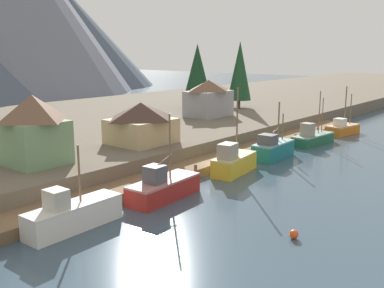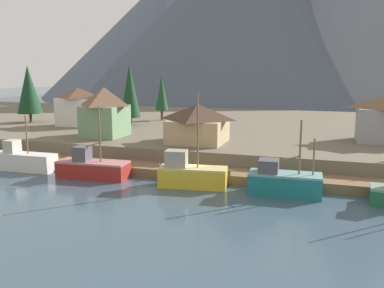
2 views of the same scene
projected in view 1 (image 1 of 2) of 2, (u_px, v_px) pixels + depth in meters
ground_plane at (108, 152)px, 64.81m from camera, size 400.00×400.00×1.00m
dock at (205, 165)px, 53.37m from camera, size 80.00×4.00×1.60m
shoreline_bank at (59, 131)px, 71.94m from camera, size 400.00×56.00×2.50m
mountain_far_ridge at (50, 28)px, 178.36m from camera, size 81.94×81.94×45.73m
fishing_boat_white at (73, 215)px, 35.07m from camera, size 8.24×2.48×6.71m
fishing_boat_red at (163, 188)px, 42.28m from camera, size 8.19×3.33×8.11m
fishing_boat_yellow at (233, 162)px, 51.04m from camera, size 7.26×3.42×9.83m
fishing_boat_teal at (273, 149)px, 58.30m from camera, size 7.02×3.02×7.38m
fishing_boat_green at (312, 138)px, 67.07m from camera, size 8.39×3.40×7.98m
fishing_boat_orange at (342, 128)px, 75.54m from camera, size 6.90×3.81×8.12m
house_green at (34, 129)px, 45.01m from camera, size 5.75×6.06×7.15m
house_tan at (141, 122)px, 55.55m from camera, size 7.51×7.10×5.14m
house_grey at (208, 98)px, 78.53m from camera, size 8.23×5.83×6.44m
conifer_mid_left at (240, 71)px, 89.88m from camera, size 4.81×4.81×13.37m
conifer_back_left at (197, 72)px, 88.09m from camera, size 5.66×5.66×12.81m
conifer_back_right at (202, 81)px, 96.44m from camera, size 3.25×3.25×8.57m
channel_buoy at (294, 234)px, 33.46m from camera, size 0.70×0.70×0.70m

